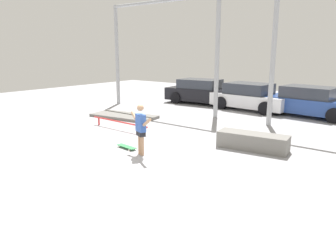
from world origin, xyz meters
TOP-DOWN VIEW (x-y plane):
  - ground_plane at (0.00, 0.00)m, footprint 36.00×36.00m
  - skateboarder at (-0.18, 0.12)m, footprint 1.24×0.59m
  - skateboard at (-0.96, 0.28)m, footprint 0.79×0.31m
  - grind_box at (2.19, 2.67)m, footprint 2.22×0.97m
  - manual_pad at (-4.60, 3.71)m, footprint 3.21×1.73m
  - grind_rail at (-3.01, 1.90)m, footprint 3.03×0.13m
  - canopy_support_left at (-4.49, 6.30)m, footprint 6.65×0.20m
  - parked_car_black at (-4.01, 9.39)m, footprint 4.29×2.14m
  - parked_car_white at (-0.89, 9.19)m, footprint 4.14×2.17m
  - parked_car_blue at (2.08, 9.28)m, footprint 4.30×2.19m

SIDE VIEW (x-z plane):
  - ground_plane at x=0.00m, z-range 0.00..0.00m
  - skateboard at x=-0.96m, z-range 0.03..0.10m
  - manual_pad at x=-4.60m, z-range 0.00..0.13m
  - grind_box at x=2.19m, z-range 0.00..0.52m
  - grind_rail at x=-3.01m, z-range 0.11..0.45m
  - parked_car_white at x=-0.89m, z-range -0.02..1.35m
  - parked_car_blue at x=2.08m, z-range -0.02..1.37m
  - parked_car_black at x=-4.01m, z-range -0.02..1.38m
  - skateboarder at x=-0.18m, z-range 0.08..1.60m
  - canopy_support_left at x=-4.49m, z-range 0.73..6.16m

